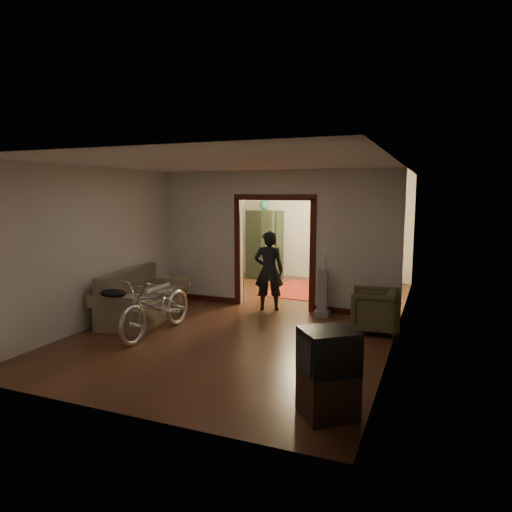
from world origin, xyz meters
The scene contains 24 objects.
floor centered at (0.00, 0.00, 0.00)m, with size 5.00×8.50×0.01m, color #381C12.
ceiling centered at (0.00, 0.00, 2.80)m, with size 5.00×8.50×0.01m, color white.
wall_back centered at (0.00, 4.25, 1.40)m, with size 5.00×0.02×2.80m, color beige.
wall_left centered at (-2.50, 0.00, 1.40)m, with size 0.02×8.50×2.80m, color beige.
wall_right centered at (2.50, 0.00, 1.40)m, with size 0.02×8.50×2.80m, color beige.
partition_wall centered at (0.00, 0.75, 1.40)m, with size 5.00×0.14×2.80m, color beige.
door_casing centered at (0.00, 0.75, 1.10)m, with size 1.74×0.20×2.32m, color #38110C.
far_window centered at (0.70, 4.21, 1.55)m, with size 0.98×0.06×1.28m, color black.
chandelier centered at (0.00, 2.50, 2.35)m, with size 0.24×0.24×0.24m, color #FFE0A5.
light_switch centered at (1.05, 0.68, 1.25)m, with size 0.08×0.01×0.12m, color silver.
sofa centered at (-1.97, -1.02, 0.45)m, with size 0.89×1.97×0.91m, color brown.
rolled_paper centered at (-1.87, -0.72, 0.53)m, with size 0.10×0.10×0.77m, color beige.
jacket centered at (-1.92, -1.93, 0.68)m, with size 0.47×0.35×0.14m, color black.
bicycle centered at (-1.20, -1.73, 0.49)m, with size 0.65×1.87×0.98m, color silver.
armchair centered at (2.15, -0.22, 0.37)m, with size 0.78×0.80×0.73m, color #4E4B2C.
tv_stand centered at (2.09, -3.45, 0.25)m, with size 0.54×0.49×0.49m, color black.
crt_tv centered at (2.09, -3.45, 0.71)m, with size 0.55×0.49×0.47m, color black.
vacuum centered at (1.09, 0.40, 0.45)m, with size 0.28×0.22×0.91m, color gray.
person centered at (-0.03, 0.48, 0.80)m, with size 0.58×0.38×1.60m, color black.
oriental_rug centered at (0.16, 2.55, 0.01)m, with size 1.62×2.13×0.02m, color maroon.
locker centered at (-1.36, 3.70, 0.94)m, with size 0.94×0.52×1.88m, color #212E1B.
globe centered at (-1.36, 3.70, 1.94)m, with size 0.28×0.28×0.28m, color #1E5972.
desk centered at (0.96, 3.60, 0.41)m, with size 1.11×0.62×0.82m, color black.
desk_chair centered at (0.47, 3.15, 0.49)m, with size 0.43×0.43×0.98m, color black.
Camera 1 is at (3.09, -7.98, 2.34)m, focal length 32.00 mm.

